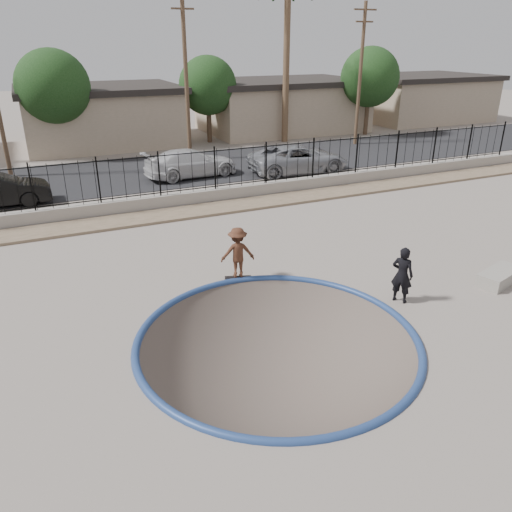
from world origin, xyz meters
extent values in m
cube|color=slate|center=(0.00, 12.00, -1.10)|extent=(120.00, 120.00, 2.20)
torus|color=navy|center=(0.00, -1.00, 0.00)|extent=(7.04, 7.04, 0.20)
cube|color=#927A60|center=(0.00, 9.20, 0.06)|extent=(42.00, 1.60, 0.11)
cube|color=gray|center=(0.00, 10.30, 0.30)|extent=(42.00, 0.45, 0.60)
cube|color=black|center=(0.00, 10.30, 0.72)|extent=(40.00, 0.04, 0.03)
cube|color=black|center=(0.00, 10.30, 2.30)|extent=(40.00, 0.04, 0.04)
cube|color=black|center=(0.00, 17.00, 0.02)|extent=(90.00, 8.00, 0.04)
cube|color=tan|center=(0.00, 26.50, 1.75)|extent=(10.00, 8.00, 3.50)
cube|color=black|center=(0.00, 26.50, 3.70)|extent=(10.60, 8.60, 0.40)
cube|color=tan|center=(14.00, 26.50, 1.75)|extent=(12.00, 8.00, 3.50)
cube|color=black|center=(14.00, 26.50, 3.70)|extent=(12.60, 8.60, 0.40)
cube|color=tan|center=(28.00, 26.50, 1.75)|extent=(11.00, 8.00, 3.50)
cube|color=black|center=(28.00, 26.50, 3.70)|extent=(11.60, 8.60, 0.40)
cylinder|color=brown|center=(12.00, 22.00, 5.00)|extent=(0.44, 0.44, 10.00)
cylinder|color=#473323|center=(4.00, 19.00, 4.75)|extent=(0.24, 0.24, 9.50)
cube|color=#473323|center=(4.00, 19.00, 8.30)|extent=(1.30, 0.10, 0.10)
cylinder|color=#473323|center=(16.00, 19.00, 4.50)|extent=(0.24, 0.24, 9.00)
cube|color=#473323|center=(16.00, 19.00, 8.50)|extent=(1.70, 0.10, 0.10)
cube|color=#473323|center=(16.00, 19.00, 7.80)|extent=(1.30, 0.10, 0.10)
cylinder|color=#473323|center=(-3.00, 23.00, 1.50)|extent=(0.34, 0.34, 3.00)
sphere|color=#143311|center=(-3.00, 23.00, 4.20)|extent=(4.32, 4.32, 4.32)
cylinder|color=#473323|center=(7.00, 24.00, 1.38)|extent=(0.34, 0.34, 2.75)
sphere|color=#143311|center=(7.00, 24.00, 3.85)|extent=(3.96, 3.96, 3.96)
cylinder|color=#473323|center=(19.00, 22.00, 1.50)|extent=(0.34, 0.34, 3.00)
sphere|color=#143311|center=(19.00, 22.00, 4.20)|extent=(4.32, 4.32, 4.32)
imported|color=brown|center=(0.39, 2.51, 0.79)|extent=(1.12, 0.80, 1.58)
cube|color=black|center=(0.39, 2.51, 0.06)|extent=(0.83, 0.46, 0.02)
cylinder|color=silver|center=(0.11, 2.53, 0.03)|extent=(0.06, 0.05, 0.05)
cylinder|color=silver|center=(0.16, 2.67, 0.03)|extent=(0.06, 0.05, 0.05)
cylinder|color=silver|center=(0.63, 2.35, 0.03)|extent=(0.06, 0.05, 0.05)
cylinder|color=silver|center=(0.68, 2.49, 0.03)|extent=(0.06, 0.05, 0.05)
imported|color=black|center=(4.00, -0.64, 0.81)|extent=(0.66, 0.71, 1.63)
cube|color=gray|center=(7.50, -0.95, 0.20)|extent=(1.73, 1.12, 0.40)
imported|color=silver|center=(2.82, 15.00, 0.75)|extent=(5.13, 2.50, 1.44)
imported|color=#9A9CA2|center=(8.41, 13.40, 0.80)|extent=(5.63, 2.86, 1.53)
camera|label=1|loc=(-4.74, -10.27, 6.77)|focal=35.00mm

